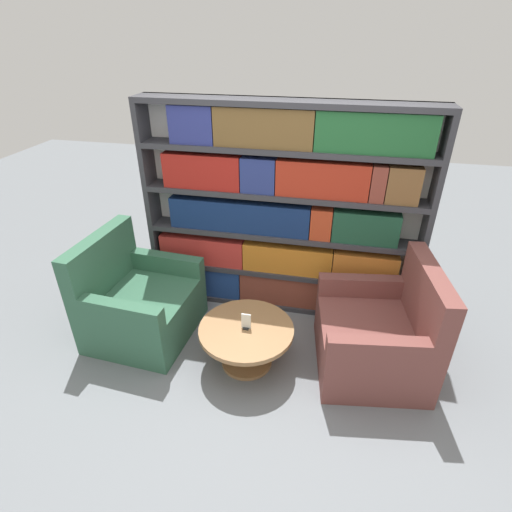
# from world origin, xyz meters

# --- Properties ---
(ground_plane) EXTENTS (14.00, 14.00, 0.00)m
(ground_plane) POSITION_xyz_m (0.00, 0.00, 0.00)
(ground_plane) COLOR slate
(bookshelf) EXTENTS (2.68, 0.30, 2.08)m
(bookshelf) POSITION_xyz_m (0.01, 1.22, 1.03)
(bookshelf) COLOR silver
(bookshelf) RESTS_ON ground_plane
(armchair_left) EXTENTS (0.95, 1.01, 0.99)m
(armchair_left) POSITION_xyz_m (-1.24, 0.48, 0.32)
(armchair_left) COLOR #336047
(armchair_left) RESTS_ON ground_plane
(armchair_right) EXTENTS (1.01, 1.07, 0.99)m
(armchair_right) POSITION_xyz_m (0.97, 0.48, 0.32)
(armchair_right) COLOR brown
(armchair_right) RESTS_ON ground_plane
(coffee_table) EXTENTS (0.81, 0.81, 0.40)m
(coffee_table) POSITION_xyz_m (-0.13, 0.27, 0.28)
(coffee_table) COLOR olive
(coffee_table) RESTS_ON ground_plane
(table_sign) EXTENTS (0.08, 0.06, 0.15)m
(table_sign) POSITION_xyz_m (-0.13, 0.27, 0.46)
(table_sign) COLOR black
(table_sign) RESTS_ON coffee_table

